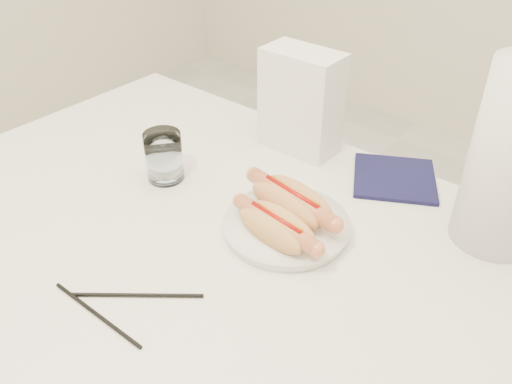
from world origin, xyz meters
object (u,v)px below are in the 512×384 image
Objects in this scene: table at (214,255)px; plate at (286,227)px; napkin_box at (301,101)px; hotdog_right at (276,227)px; water_glass at (164,156)px; hotdog_left at (292,202)px.

plate is (0.10, 0.08, 0.07)m from table.
napkin_box reaches higher than plate.
water_glass is at bearing -177.82° from hotdog_right.
hotdog_left is 0.07m from hotdog_right.
plate is 1.06× the size of hotdog_left.
water_glass reaches higher than hotdog_right.
hotdog_left is 0.93× the size of napkin_box.
table is at bearing -81.55° from napkin_box.
hotdog_left reaches higher than table.
table is 6.85× the size of hotdog_right.
water_glass reaches higher than table.
hotdog_left is 0.28m from water_glass.
table is 0.22m from water_glass.
plate is 0.28m from water_glass.
napkin_box is at bearing 99.26° from table.
hotdog_right is 1.78× the size of water_glass.
table is 5.75× the size of plate.
plate is 0.31m from napkin_box.
water_glass reaches higher than hotdog_left.
napkin_box reaches higher than water_glass.
plate reaches higher than table.
water_glass is (-0.29, 0.02, 0.01)m from hotdog_right.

